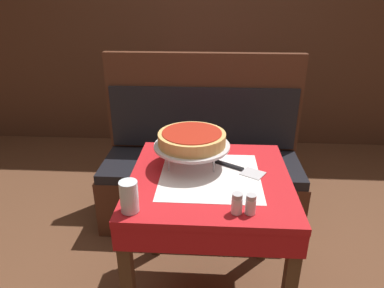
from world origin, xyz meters
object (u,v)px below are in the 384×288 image
at_px(pizza_server, 236,168).
at_px(water_glass_near, 130,197).
at_px(booth_bench, 202,175).
at_px(pizza_pan_stand, 192,146).
at_px(deep_dish_pizza, 192,138).
at_px(condiment_caddy, 215,79).
at_px(pepper_shaker, 251,204).
at_px(salt_shaker, 238,203).
at_px(dining_table_front, 210,194).
at_px(dining_table_rear, 206,96).

height_order(pizza_server, water_glass_near, water_glass_near).
bearing_deg(booth_bench, pizza_pan_stand, -92.38).
bearing_deg(deep_dish_pizza, water_glass_near, -118.84).
distance_m(pizza_pan_stand, condiment_caddy, 1.60).
xyz_separation_m(pizza_pan_stand, water_glass_near, (-0.21, -0.38, -0.04)).
bearing_deg(water_glass_near, pepper_shaker, 1.46).
relative_size(water_glass_near, salt_shaker, 1.51).
height_order(pizza_pan_stand, pizza_server, pizza_pan_stand).
height_order(pizza_pan_stand, salt_shaker, pizza_pan_stand).
xyz_separation_m(booth_bench, salt_shaker, (0.16, -1.01, 0.45)).
xyz_separation_m(salt_shaker, pepper_shaker, (0.05, 0.00, -0.00)).
bearing_deg(dining_table_front, deep_dish_pizza, 132.44).
bearing_deg(booth_bench, dining_table_front, -85.40).
bearing_deg(pepper_shaker, booth_bench, 101.75).
distance_m(booth_bench, deep_dish_pizza, 0.85).
bearing_deg(condiment_caddy, pizza_pan_stand, -93.83).
relative_size(pizza_server, salt_shaker, 3.34).
bearing_deg(deep_dish_pizza, dining_table_rear, 88.86).
relative_size(pizza_pan_stand, salt_shaker, 4.29).
distance_m(dining_table_rear, pepper_shaker, 1.95).
relative_size(booth_bench, salt_shaker, 16.28).
relative_size(booth_bench, condiment_caddy, 7.97).
bearing_deg(salt_shaker, pizza_pan_stand, 117.10).
xyz_separation_m(dining_table_front, booth_bench, (-0.06, 0.74, -0.32)).
bearing_deg(dining_table_rear, deep_dish_pizza, -91.14).
distance_m(booth_bench, pizza_pan_stand, 0.82).
height_order(dining_table_rear, pizza_pan_stand, pizza_pan_stand).
distance_m(salt_shaker, pepper_shaker, 0.05).
bearing_deg(pizza_pan_stand, deep_dish_pizza, -90.00).
bearing_deg(pizza_server, water_glass_near, -139.18).
relative_size(dining_table_rear, pizza_server, 2.67).
relative_size(dining_table_front, deep_dish_pizza, 2.38).
height_order(booth_bench, pizza_pan_stand, booth_bench).
xyz_separation_m(dining_table_front, condiment_caddy, (0.02, 1.69, 0.14)).
xyz_separation_m(booth_bench, pepper_shaker, (0.21, -1.01, 0.45)).
height_order(dining_table_front, pizza_server, pizza_server).
height_order(dining_table_rear, pizza_server, pizza_server).
height_order(deep_dish_pizza, pizza_server, deep_dish_pizza).
relative_size(dining_table_front, condiment_caddy, 4.41).
bearing_deg(pepper_shaker, dining_table_rear, 96.10).
relative_size(dining_table_rear, pepper_shaker, 9.29).
height_order(water_glass_near, condiment_caddy, condiment_caddy).
bearing_deg(dining_table_rear, water_glass_near, -97.02).
bearing_deg(dining_table_front, salt_shaker, -69.61).
relative_size(pizza_server, water_glass_near, 2.22).
bearing_deg(condiment_caddy, salt_shaker, -87.66).
relative_size(salt_shaker, pepper_shaker, 1.04).
xyz_separation_m(dining_table_rear, condiment_caddy, (0.08, 0.03, 0.15)).
bearing_deg(salt_shaker, deep_dish_pizza, 117.10).
height_order(pizza_pan_stand, condiment_caddy, condiment_caddy).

